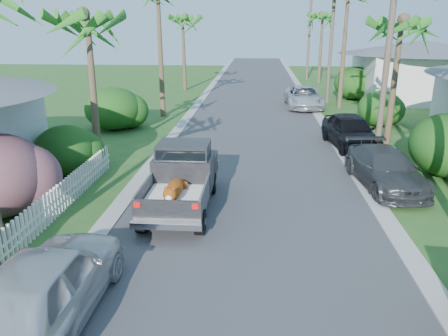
# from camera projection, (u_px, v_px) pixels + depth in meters

# --- Properties ---
(road) EXTENTS (8.00, 100.00, 0.02)m
(road) POSITION_uv_depth(u_px,v_px,m) (254.00, 109.00, 31.41)
(road) COLOR #38383A
(road) RESTS_ON ground
(curb_left) EXTENTS (0.60, 100.00, 0.06)m
(curb_left) POSITION_uv_depth(u_px,v_px,m) (195.00, 108.00, 31.71)
(curb_left) COLOR #A5A39E
(curb_left) RESTS_ON ground
(curb_right) EXTENTS (0.60, 100.00, 0.06)m
(curb_right) POSITION_uv_depth(u_px,v_px,m) (314.00, 109.00, 31.09)
(curb_right) COLOR #A5A39E
(curb_right) RESTS_ON ground
(pickup_truck) EXTENTS (1.98, 5.12, 2.06)m
(pickup_truck) POSITION_uv_depth(u_px,v_px,m) (183.00, 175.00, 14.49)
(pickup_truck) COLOR black
(pickup_truck) RESTS_ON ground
(parked_car_rm) EXTENTS (2.48, 4.95, 1.38)m
(parked_car_rm) POSITION_uv_depth(u_px,v_px,m) (385.00, 169.00, 16.14)
(parked_car_rm) COLOR #333639
(parked_car_rm) RESTS_ON ground
(parked_car_rf) EXTENTS (2.50, 4.97, 1.62)m
(parked_car_rf) POSITION_uv_depth(u_px,v_px,m) (350.00, 131.00, 21.34)
(parked_car_rf) COLOR black
(parked_car_rf) RESTS_ON ground
(parked_car_rd) EXTENTS (2.63, 5.51, 1.52)m
(parked_car_rd) POSITION_uv_depth(u_px,v_px,m) (304.00, 97.00, 31.69)
(parked_car_rd) COLOR silver
(parked_car_rd) RESTS_ON ground
(parked_car_ln) EXTENTS (2.00, 4.90, 1.67)m
(parked_car_ln) POSITION_uv_depth(u_px,v_px,m) (45.00, 287.00, 8.63)
(parked_car_ln) COLOR #BABDC2
(parked_car_ln) RESTS_ON ground
(palm_l_b) EXTENTS (4.40, 4.40, 7.40)m
(palm_l_b) POSITION_uv_depth(u_px,v_px,m) (86.00, 15.00, 17.66)
(palm_l_b) COLOR brown
(palm_l_b) RESTS_ON ground
(palm_l_d) EXTENTS (4.40, 4.40, 7.70)m
(palm_l_d) POSITION_uv_depth(u_px,v_px,m) (183.00, 17.00, 38.39)
(palm_l_d) COLOR brown
(palm_l_d) RESTS_ON ground
(palm_r_b) EXTENTS (4.40, 4.40, 7.20)m
(palm_r_b) POSITION_uv_depth(u_px,v_px,m) (402.00, 21.00, 19.60)
(palm_r_b) COLOR brown
(palm_r_b) RESTS_ON ground
(palm_r_d) EXTENTS (4.40, 4.40, 8.00)m
(palm_r_d) POSITION_uv_depth(u_px,v_px,m) (323.00, 14.00, 43.05)
(palm_r_d) COLOR brown
(palm_r_d) RESTS_ON ground
(shrub_l_c) EXTENTS (2.40, 2.64, 2.00)m
(shrub_l_c) POSITION_uv_depth(u_px,v_px,m) (65.00, 150.00, 17.42)
(shrub_l_c) COLOR #193F12
(shrub_l_c) RESTS_ON ground
(shrub_l_d) EXTENTS (3.20, 3.52, 2.40)m
(shrub_l_d) POSITION_uv_depth(u_px,v_px,m) (113.00, 109.00, 24.98)
(shrub_l_d) COLOR #193F12
(shrub_l_d) RESTS_ON ground
(shrub_r_c) EXTENTS (2.60, 2.86, 2.10)m
(shrub_r_c) POSITION_uv_depth(u_px,v_px,m) (380.00, 109.00, 25.81)
(shrub_r_c) COLOR #193F12
(shrub_r_c) RESTS_ON ground
(shrub_r_d) EXTENTS (3.20, 3.52, 2.60)m
(shrub_r_d) POSITION_uv_depth(u_px,v_px,m) (354.00, 83.00, 35.16)
(shrub_r_d) COLOR #193F12
(shrub_r_d) RESTS_ON ground
(picket_fence) EXTENTS (0.10, 11.00, 1.00)m
(picket_fence) POSITION_uv_depth(u_px,v_px,m) (50.00, 208.00, 13.21)
(picket_fence) COLOR white
(picket_fence) RESTS_ON ground
(house_right_far) EXTENTS (9.00, 8.00, 4.60)m
(house_right_far) POSITION_uv_depth(u_px,v_px,m) (419.00, 73.00, 34.55)
(house_right_far) COLOR silver
(house_right_far) RESTS_ON ground
(utility_pole_b) EXTENTS (1.60, 0.26, 9.00)m
(utility_pole_b) POSITION_uv_depth(u_px,v_px,m) (388.00, 54.00, 18.20)
(utility_pole_b) COLOR brown
(utility_pole_b) RESTS_ON ground
(utility_pole_c) EXTENTS (1.60, 0.26, 9.00)m
(utility_pole_c) POSITION_uv_depth(u_px,v_px,m) (331.00, 41.00, 32.41)
(utility_pole_c) COLOR brown
(utility_pole_c) RESTS_ON ground
(utility_pole_d) EXTENTS (1.60, 0.26, 9.00)m
(utility_pole_d) POSITION_uv_depth(u_px,v_px,m) (309.00, 36.00, 46.62)
(utility_pole_d) COLOR brown
(utility_pole_d) RESTS_ON ground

